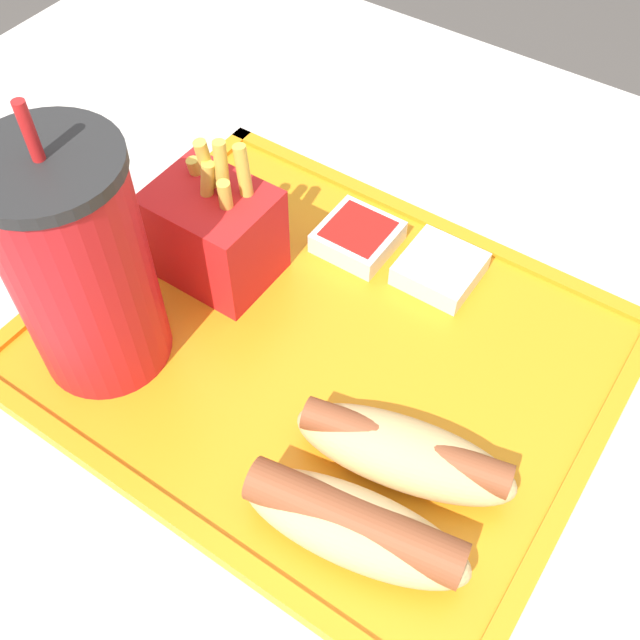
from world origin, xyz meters
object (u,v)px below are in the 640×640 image
(hot_dog_near, at_px, (404,452))
(sauce_cup_mayo, at_px, (440,268))
(sauce_cup_ketchup, at_px, (358,236))
(hot_dog_far, at_px, (354,525))
(soda_cup, at_px, (80,266))
(fries_carton, at_px, (215,231))

(hot_dog_near, xyz_separation_m, sauce_cup_mayo, (0.06, -0.15, -0.01))
(hot_dog_near, distance_m, sauce_cup_ketchup, 0.19)
(hot_dog_near, relative_size, sauce_cup_mayo, 2.61)
(hot_dog_far, height_order, sauce_cup_ketchup, hot_dog_far)
(hot_dog_near, distance_m, sauce_cup_mayo, 0.16)
(soda_cup, bearing_deg, sauce_cup_ketchup, -116.48)
(sauce_cup_mayo, bearing_deg, fries_carton, 31.22)
(hot_dog_near, relative_size, sauce_cup_ketchup, 2.61)
(sauce_cup_ketchup, bearing_deg, sauce_cup_mayo, -174.45)
(hot_dog_near, bearing_deg, fries_carton, -18.87)
(soda_cup, xyz_separation_m, hot_dog_near, (-0.21, -0.03, -0.06))
(hot_dog_far, bearing_deg, soda_cup, -5.81)
(hot_dog_far, xyz_separation_m, hot_dog_near, (0.00, -0.05, -0.00))
(soda_cup, xyz_separation_m, sauce_cup_ketchup, (-0.09, -0.18, -0.07))
(hot_dog_far, bearing_deg, fries_carton, -31.95)
(hot_dog_far, relative_size, hot_dog_near, 0.99)
(hot_dog_near, height_order, sauce_cup_mayo, hot_dog_near)
(sauce_cup_mayo, xyz_separation_m, sauce_cup_ketchup, (0.07, 0.01, 0.00))
(fries_carton, bearing_deg, sauce_cup_ketchup, -132.75)
(sauce_cup_mayo, bearing_deg, hot_dog_far, 105.33)
(fries_carton, relative_size, sauce_cup_mayo, 2.09)
(hot_dog_far, bearing_deg, hot_dog_near, -90.00)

